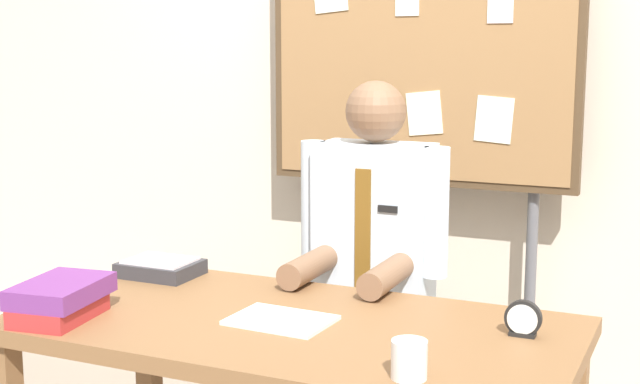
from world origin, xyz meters
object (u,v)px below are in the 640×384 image
at_px(bulletin_board, 421,61).
at_px(desk_clock, 523,320).
at_px(desk, 292,350).
at_px(book_stack, 60,299).
at_px(paper_tray, 161,268).
at_px(open_notebook, 281,320).
at_px(person, 373,292).
at_px(coffee_mug, 409,359).

distance_m(bulletin_board, desk_clock, 1.38).
relative_size(desk, bulletin_board, 0.81).
bearing_deg(book_stack, bulletin_board, 66.06).
relative_size(book_stack, paper_tray, 1.24).
height_order(book_stack, desk_clock, book_stack).
distance_m(bulletin_board, open_notebook, 1.39).
distance_m(desk, bulletin_board, 1.42).
bearing_deg(open_notebook, book_stack, -158.91).
relative_size(desk, person, 1.16).
xyz_separation_m(open_notebook, desk_clock, (0.66, 0.16, 0.04)).
bearing_deg(desk_clock, book_stack, -162.63).
bearing_deg(desk, book_stack, -158.06).
bearing_deg(open_notebook, person, 87.99).
bearing_deg(bulletin_board, open_notebook, -91.16).
bearing_deg(book_stack, open_notebook, 21.09).
distance_m(bulletin_board, book_stack, 1.69).
distance_m(person, bulletin_board, 0.95).
relative_size(person, bulletin_board, 0.70).
xyz_separation_m(desk_clock, paper_tray, (-1.28, 0.13, -0.02)).
height_order(desk, desk_clock, desk_clock).
height_order(bulletin_board, open_notebook, bulletin_board).
relative_size(book_stack, coffee_mug, 3.38).
relative_size(bulletin_board, book_stack, 6.30).
xyz_separation_m(bulletin_board, desk_clock, (0.64, -1.02, -0.68)).
bearing_deg(desk_clock, paper_tray, 174.21).
bearing_deg(desk_clock, coffee_mug, -113.57).
bearing_deg(desk_clock, bulletin_board, 122.06).
bearing_deg(bulletin_board, desk_clock, -57.94).
bearing_deg(bulletin_board, book_stack, -113.94).
bearing_deg(open_notebook, coffee_mug, -28.65).
relative_size(person, book_stack, 4.39).
distance_m(desk, open_notebook, 0.10).
relative_size(desk, coffee_mug, 17.23).
distance_m(desk, desk_clock, 0.67).
bearing_deg(coffee_mug, person, 115.71).
bearing_deg(coffee_mug, book_stack, 178.53).
height_order(open_notebook, paper_tray, paper_tray).
height_order(desk, book_stack, book_stack).
relative_size(book_stack, open_notebook, 1.12).
relative_size(desk, open_notebook, 5.71).
bearing_deg(book_stack, paper_tray, 91.03).
xyz_separation_m(desk, paper_tray, (-0.64, 0.27, 0.12)).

